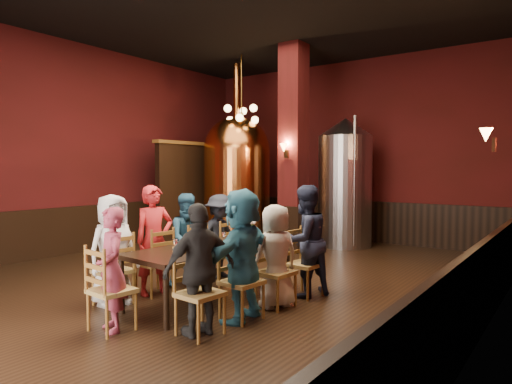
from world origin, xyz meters
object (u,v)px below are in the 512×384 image
Objects in this scene: person_1 at (154,240)px; steel_vessel at (345,182)px; person_2 at (189,240)px; rose_vase at (251,223)px; person_0 at (113,250)px; dining_table at (212,251)px; copper_kettle at (237,177)px.

person_1 is 5.45m from steel_vessel.
steel_vessel is at bearing 20.77° from person_2.
steel_vessel is at bearing 10.71° from person_1.
rose_vase is (0.74, 0.60, 0.25)m from person_2.
person_2 is at bearing 11.04° from person_1.
rose_vase is (0.29, -4.12, -0.52)m from steel_vessel.
person_0 reaches higher than rose_vase.
person_1 is at bearing -122.39° from rose_vase.
dining_table is 7.65× the size of rose_vase.
copper_kettle is (-2.10, 3.91, 0.89)m from person_2.
person_2 is 0.99m from rose_vase.
rose_vase is (2.84, -3.31, -0.64)m from copper_kettle.
copper_kettle is at bearing 54.47° from person_2.
person_0 is 2.12m from rose_vase.
copper_kettle reaches higher than person_2.
copper_kettle reaches higher than steel_vessel.
person_0 is 1.33m from person_2.
person_1 reaches higher than dining_table.
copper_kettle is (-1.98, 5.24, 0.86)m from person_0.
steel_vessel is (-0.37, 5.13, 0.80)m from dining_table.
copper_kettle is at bearing 23.34° from person_0.
person_2 is (0.12, 1.32, -0.02)m from person_0.
person_2 is at bearing -95.45° from steel_vessel.
dining_table is 5.29m from copper_kettle.
person_1 is 1.10× the size of person_2.
person_0 is at bearing -130.36° from dining_table.
rose_vase is at bearing -85.95° from steel_vessel.
person_0 is 0.50× the size of steel_vessel.
person_1 reaches higher than person_2.
steel_vessel reaches higher than person_0.
person_0 is at bearing -114.01° from rose_vase.
person_1 is at bearing -158.85° from person_2.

